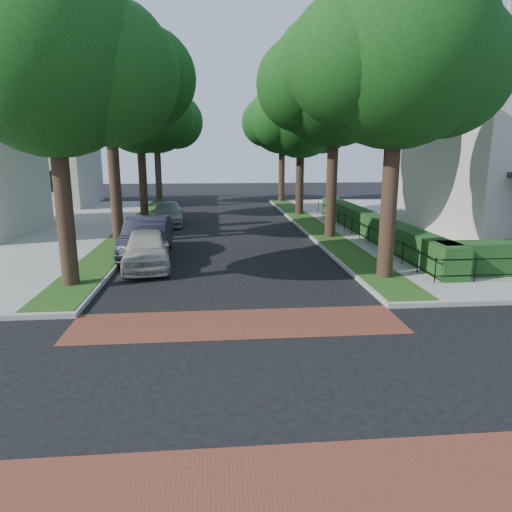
# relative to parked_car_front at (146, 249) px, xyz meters

# --- Properties ---
(ground) EXTENTS (120.00, 120.00, 0.00)m
(ground) POSITION_rel_parked_car_front_xyz_m (3.33, -9.67, -0.77)
(ground) COLOR black
(ground) RESTS_ON ground
(crosswalk_far) EXTENTS (9.00, 2.20, 0.01)m
(crosswalk_far) POSITION_rel_parked_car_front_xyz_m (3.33, -6.47, -0.76)
(crosswalk_far) COLOR brown
(crosswalk_far) RESTS_ON ground
(crosswalk_near) EXTENTS (9.00, 2.20, 0.01)m
(crosswalk_near) POSITION_rel_parked_car_front_xyz_m (3.33, -12.87, -0.76)
(crosswalk_near) COLOR brown
(crosswalk_near) RESTS_ON ground
(grass_strip_ne) EXTENTS (1.60, 29.80, 0.02)m
(grass_strip_ne) POSITION_rel_parked_car_front_xyz_m (8.73, 9.43, -0.61)
(grass_strip_ne) COLOR #224413
(grass_strip_ne) RESTS_ON sidewalk_ne
(grass_strip_nw) EXTENTS (1.60, 29.80, 0.02)m
(grass_strip_nw) POSITION_rel_parked_car_front_xyz_m (-2.07, 9.43, -0.61)
(grass_strip_nw) COLOR #224413
(grass_strip_nw) RESTS_ON sidewalk_nw
(tree_right_near) EXTENTS (7.75, 6.67, 10.66)m
(tree_right_near) POSITION_rel_parked_car_front_xyz_m (8.94, -2.43, 6.86)
(tree_right_near) COLOR black
(tree_right_near) RESTS_ON sidewalk_ne
(tree_right_mid) EXTENTS (8.25, 7.09, 11.22)m
(tree_right_mid) POSITION_rel_parked_car_front_xyz_m (8.95, 5.58, 7.22)
(tree_right_mid) COLOR black
(tree_right_mid) RESTS_ON sidewalk_ne
(tree_right_far) EXTENTS (7.25, 6.23, 9.74)m
(tree_right_far) POSITION_rel_parked_car_front_xyz_m (8.93, 14.56, 6.14)
(tree_right_far) COLOR black
(tree_right_far) RESTS_ON sidewalk_ne
(tree_right_back) EXTENTS (7.50, 6.45, 10.20)m
(tree_right_back) POSITION_rel_parked_car_front_xyz_m (8.94, 23.56, 6.50)
(tree_right_back) COLOR black
(tree_right_back) RESTS_ON sidewalk_ne
(tree_left_near) EXTENTS (7.50, 6.45, 10.20)m
(tree_left_near) POSITION_rel_parked_car_front_xyz_m (-2.06, -2.44, 6.50)
(tree_left_near) COLOR black
(tree_left_near) RESTS_ON sidewalk_nw
(tree_left_mid) EXTENTS (8.00, 6.88, 11.48)m
(tree_left_mid) POSITION_rel_parked_car_front_xyz_m (-2.06, 5.58, 7.58)
(tree_left_mid) COLOR black
(tree_left_mid) RESTS_ON sidewalk_nw
(tree_left_far) EXTENTS (7.00, 6.02, 9.86)m
(tree_left_far) POSITION_rel_parked_car_front_xyz_m (-2.07, 14.55, 6.35)
(tree_left_far) COLOR black
(tree_left_far) RESTS_ON sidewalk_nw
(tree_left_back) EXTENTS (7.75, 6.66, 10.44)m
(tree_left_back) POSITION_rel_parked_car_front_xyz_m (-2.06, 23.57, 6.64)
(tree_left_back) COLOR black
(tree_left_back) RESTS_ON sidewalk_nw
(hedge_main_road) EXTENTS (1.00, 18.00, 1.20)m
(hedge_main_road) POSITION_rel_parked_car_front_xyz_m (11.03, 5.33, -0.02)
(hedge_main_road) COLOR #153E17
(hedge_main_road) RESTS_ON sidewalk_ne
(fence_main_road) EXTENTS (0.06, 18.00, 0.90)m
(fence_main_road) POSITION_rel_parked_car_front_xyz_m (10.23, 5.33, -0.17)
(fence_main_road) COLOR black
(fence_main_road) RESTS_ON sidewalk_ne
(house_left_far) EXTENTS (10.00, 9.00, 10.14)m
(house_left_far) POSITION_rel_parked_car_front_xyz_m (-12.16, 22.33, 4.27)
(house_left_far) COLOR beige
(house_left_far) RESTS_ON sidewalk_nw
(parked_car_front) EXTENTS (2.32, 4.68, 1.53)m
(parked_car_front) POSITION_rel_parked_car_front_xyz_m (0.00, 0.00, 0.00)
(parked_car_front) COLOR beige
(parked_car_front) RESTS_ON ground
(parked_car_middle) EXTENTS (1.83, 5.23, 1.72)m
(parked_car_middle) POSITION_rel_parked_car_front_xyz_m (-0.27, 2.18, 0.10)
(parked_car_middle) COLOR black
(parked_car_middle) RESTS_ON ground
(parked_car_rear) EXTENTS (2.30, 4.97, 1.41)m
(parked_car_rear) POSITION_rel_parked_car_front_xyz_m (-0.27, 11.21, -0.06)
(parked_car_rear) COLOR gray
(parked_car_rear) RESTS_ON ground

